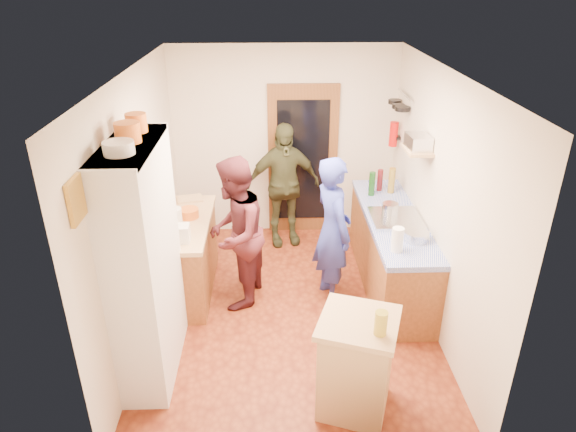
{
  "coord_description": "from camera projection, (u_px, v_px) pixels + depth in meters",
  "views": [
    {
      "loc": [
        -0.18,
        -4.7,
        3.43
      ],
      "look_at": [
        -0.01,
        0.15,
        1.09
      ],
      "focal_mm": 32.0,
      "sensor_mm": 36.0,
      "label": 1
    }
  ],
  "objects": [
    {
      "name": "left_counter_top",
      "position": [
        181.0,
        223.0,
        5.72
      ],
      "size": [
        0.64,
        1.44,
        0.05
      ],
      "primitive_type": "cube",
      "color": "tan",
      "rests_on": "left_counter_base"
    },
    {
      "name": "wall_left",
      "position": [
        139.0,
        206.0,
        5.12
      ],
      "size": [
        0.02,
        4.0,
        2.6
      ],
      "primitive_type": "cube",
      "color": "beige",
      "rests_on": "ground"
    },
    {
      "name": "orange_pot_a",
      "position": [
        128.0,
        132.0,
        4.0
      ],
      "size": [
        0.2,
        0.2,
        0.16
      ],
      "primitive_type": "cylinder",
      "color": "orange",
      "rests_on": "hutch_top_shelf"
    },
    {
      "name": "person_hob",
      "position": [
        336.0,
        231.0,
        5.6
      ],
      "size": [
        0.58,
        0.71,
        1.69
      ],
      "primitive_type": "imported",
      "rotation": [
        0.0,
        0.0,
        1.88
      ],
      "color": "#2D389C",
      "rests_on": "ground"
    },
    {
      "name": "ext_bracket",
      "position": [
        398.0,
        138.0,
        6.67
      ],
      "size": [
        0.06,
        0.1,
        0.04
      ],
      "primitive_type": "cube",
      "color": "black",
      "rests_on": "wall_right"
    },
    {
      "name": "mixing_bowl",
      "position": [
        416.0,
        236.0,
        5.29
      ],
      "size": [
        0.33,
        0.33,
        0.1
      ],
      "primitive_type": "cylinder",
      "rotation": [
        0.0,
        0.0,
        -0.31
      ],
      "color": "silver",
      "rests_on": "right_counter_top"
    },
    {
      "name": "hob",
      "position": [
        396.0,
        218.0,
        5.72
      ],
      "size": [
        0.55,
        0.58,
        0.04
      ],
      "primitive_type": "cube",
      "color": "silver",
      "rests_on": "right_counter_top"
    },
    {
      "name": "right_counter_top",
      "position": [
        393.0,
        218.0,
        5.84
      ],
      "size": [
        0.62,
        2.22,
        0.06
      ],
      "primitive_type": "cube",
      "color": "#1731B1",
      "rests_on": "right_counter_base"
    },
    {
      "name": "door_frame",
      "position": [
        303.0,
        161.0,
        7.05
      ],
      "size": [
        0.95,
        0.06,
        2.1
      ],
      "primitive_type": "cube",
      "color": "brown",
      "rests_on": "ground"
    },
    {
      "name": "floor",
      "position": [
        290.0,
        310.0,
        5.73
      ],
      "size": [
        3.0,
        4.0,
        0.02
      ],
      "primitive_type": "cube",
      "color": "brown",
      "rests_on": "ground"
    },
    {
      "name": "wall_right",
      "position": [
        438.0,
        202.0,
        5.21
      ],
      "size": [
        0.02,
        4.0,
        2.6
      ],
      "primitive_type": "cube",
      "color": "beige",
      "rests_on": "ground"
    },
    {
      "name": "bottle_c",
      "position": [
        392.0,
        180.0,
        6.37
      ],
      "size": [
        0.09,
        0.09,
        0.32
      ],
      "primitive_type": "cylinder",
      "rotation": [
        0.0,
        0.0,
        -0.07
      ],
      "color": "olive",
      "rests_on": "right_counter_top"
    },
    {
      "name": "wall_back",
      "position": [
        284.0,
        143.0,
        6.97
      ],
      "size": [
        3.0,
        0.02,
        2.6
      ],
      "primitive_type": "cube",
      "color": "beige",
      "rests_on": "ground"
    },
    {
      "name": "plate_stack",
      "position": [
        119.0,
        148.0,
        3.76
      ],
      "size": [
        0.23,
        0.23,
        0.1
      ],
      "primitive_type": "cylinder",
      "color": "white",
      "rests_on": "hutch_top_shelf"
    },
    {
      "name": "door_glass",
      "position": [
        303.0,
        162.0,
        7.02
      ],
      "size": [
        0.7,
        0.02,
        1.7
      ],
      "primitive_type": "cube",
      "color": "black",
      "rests_on": "door_frame"
    },
    {
      "name": "toaster",
      "position": [
        178.0,
        234.0,
        5.24
      ],
      "size": [
        0.24,
        0.17,
        0.18
      ],
      "primitive_type": "cube",
      "rotation": [
        0.0,
        0.0,
        0.02
      ],
      "color": "white",
      "rests_on": "left_counter_top"
    },
    {
      "name": "kettle",
      "position": [
        174.0,
        217.0,
        5.59
      ],
      "size": [
        0.21,
        0.21,
        0.19
      ],
      "primitive_type": "cylinder",
      "rotation": [
        0.0,
        0.0,
        0.33
      ],
      "color": "white",
      "rests_on": "left_counter_top"
    },
    {
      "name": "person_back",
      "position": [
        284.0,
        185.0,
        6.81
      ],
      "size": [
        1.05,
        0.6,
        1.69
      ],
      "primitive_type": "imported",
      "rotation": [
        0.0,
        0.0,
        0.2
      ],
      "color": "#34371F",
      "rests_on": "ground"
    },
    {
      "name": "radio",
      "position": [
        418.0,
        142.0,
        5.4
      ],
      "size": [
        0.24,
        0.31,
        0.15
      ],
      "primitive_type": "cube",
      "rotation": [
        0.0,
        0.0,
        0.07
      ],
      "color": "silver",
      "rests_on": "wall_shelf"
    },
    {
      "name": "island_top",
      "position": [
        359.0,
        323.0,
        4.09
      ],
      "size": [
        0.79,
        0.79,
        0.05
      ],
      "primitive_type": "cube",
      "rotation": [
        0.0,
        0.0,
        -0.33
      ],
      "color": "tan",
      "rests_on": "island_base"
    },
    {
      "name": "pot_on_hob",
      "position": [
        390.0,
        208.0,
        5.78
      ],
      "size": [
        0.18,
        0.18,
        0.12
      ],
      "primitive_type": "cylinder",
      "color": "silver",
      "rests_on": "hob"
    },
    {
      "name": "ceiling",
      "position": [
        290.0,
        71.0,
        4.59
      ],
      "size": [
        3.0,
        4.0,
        0.02
      ],
      "primitive_type": "cube",
      "color": "silver",
      "rests_on": "ground"
    },
    {
      "name": "bottle_a",
      "position": [
        372.0,
        184.0,
        6.3
      ],
      "size": [
        0.09,
        0.09,
        0.3
      ],
      "primitive_type": "cylinder",
      "rotation": [
        0.0,
        0.0,
        -0.2
      ],
      "color": "#143F14",
      "rests_on": "right_counter_top"
    },
    {
      "name": "fire_extinguisher",
      "position": [
        394.0,
        134.0,
        6.65
      ],
      "size": [
        0.11,
        0.11,
        0.32
      ],
      "primitive_type": "cylinder",
      "color": "red",
      "rests_on": "wall_right"
    },
    {
      "name": "left_counter_base",
      "position": [
        185.0,
        258.0,
        5.91
      ],
      "size": [
        0.6,
        1.4,
        0.85
      ],
      "primitive_type": "cube",
      "color": "#97582B",
      "rests_on": "ground"
    },
    {
      "name": "picture_frame",
      "position": [
        76.0,
        200.0,
        3.4
      ],
      "size": [
        0.03,
        0.25,
        0.3
      ],
      "primitive_type": "cube",
      "color": "gold",
      "rests_on": "wall_left"
    },
    {
      "name": "pan_rail",
      "position": [
        405.0,
        94.0,
        6.25
      ],
      "size": [
        0.02,
        0.65,
        0.02
      ],
      "primitive_type": "cylinder",
      "rotation": [
        1.57,
        0.0,
        0.0
      ],
      "color": "silver",
      "rests_on": "wall_right"
    },
    {
      "name": "orange_pot_b",
      "position": [
        136.0,
        123.0,
        4.26
      ],
      "size": [
        0.18,
        0.18,
        0.16
      ],
      "primitive_type": "cylinder",
      "color": "orange",
      "rests_on": "hutch_top_shelf"
    },
    {
      "name": "oil_jar",
      "position": [
        381.0,
        323.0,
        3.89
      ],
      "size": [
        0.13,
        0.13,
        0.2
      ],
      "primitive_type": "cylinder",
      "rotation": [
        0.0,
        0.0,
        -0.33
      ],
      "color": "#AD9E2D",
      "rests_on": "island_top"
    },
    {
      "name": "wall_shelf",
      "position": [
        417.0,
        150.0,
        5.44
      ],
      "size": [
        0.26,
        0.42,
        0.03
      ],
      "primitive_type": "cube",
      "color": "tan",
      "rests_on": "wall_right"
    },
    {
      "name": "hutch_top_shelf",
      "position": [
        129.0,
        146.0,
        4.02
      ],
      "size": [
        0.4,
        1.14,
        0.04
      ],
      "primitive_type": "cube",
      "color": "silver",
      "rests_on": "hutch_body"
    },
    {
      "name": "right_counter_base",
      "position": [
        390.0,
        253.0,
        6.03
      ],
      "size": [
        0.6,
        2.2,
        0.84
      ],
      "primitive_type": "cube",
      "color": "#97582B",
      "rests_on": "ground"
    },
    {
      "name": "pan_hang_a",
      "position": [
        402.0,
        109.0,
        6.15
      ],
      "size": [
        0.18,
        0.18,
        0.05
      ],
      "primitive_type": "cylinder",
      "color": "black",
      "rests_on": "pan_rail"
    },
    {
      "name": "wall_front",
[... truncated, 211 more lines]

